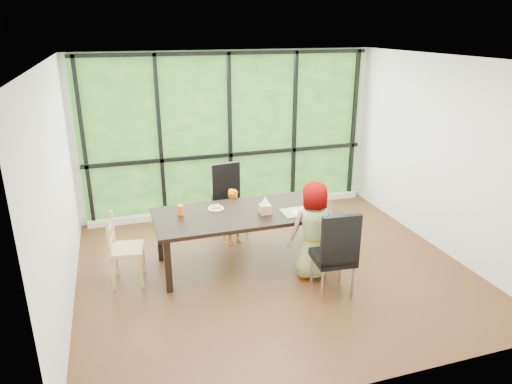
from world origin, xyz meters
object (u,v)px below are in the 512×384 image
plate_near (300,213)px  tissue_box (265,209)px  chair_window_leather (231,200)px  child_older (314,230)px  orange_cup (180,210)px  dining_table (247,237)px  child_toddler (235,217)px  chair_interior_leather (333,252)px  plate_far (216,208)px  chair_end_beech (127,249)px  green_cup (323,207)px

plate_near → tissue_box: tissue_box is taller
chair_window_leather → child_older: 1.73m
tissue_box → orange_cup: bearing=164.5°
dining_table → child_toddler: size_ratio=2.83×
chair_interior_leather → child_toddler: chair_interior_leather is taller
chair_window_leather → plate_far: chair_window_leather is taller
dining_table → child_toddler: (0.00, 0.63, 0.05)m
plate_far → tissue_box: (0.58, -0.34, 0.05)m
child_toddler → tissue_box: tissue_box is taller
plate_far → chair_interior_leather: bearing=-47.1°
chair_window_leather → orange_cup: size_ratio=8.55×
dining_table → chair_interior_leather: (0.77, -1.01, 0.17)m
chair_end_beech → green_cup: 2.57m
child_toddler → green_cup: 1.37m
child_toddler → orange_cup: orange_cup is taller
dining_table → chair_window_leather: 1.02m
orange_cup → green_cup: (1.82, -0.43, -0.01)m
dining_table → tissue_box: tissue_box is taller
chair_end_beech → green_cup: chair_end_beech is taller
tissue_box → child_toddler: bearing=106.0°
chair_window_leather → chair_end_beech: size_ratio=1.20×
child_older → orange_cup: 1.74m
plate_near → dining_table: bearing=158.6°
dining_table → tissue_box: (0.22, -0.13, 0.44)m
chair_end_beech → plate_near: bearing=-87.3°
child_toddler → green_cup: green_cup is taller
orange_cup → plate_near: bearing=-15.7°
chair_interior_leather → chair_end_beech: (-2.33, 0.99, -0.09)m
plate_near → tissue_box: bearing=163.6°
plate_near → plate_far: bearing=155.1°
tissue_box → child_older: bearing=-42.7°
chair_end_beech → green_cup: bearing=-86.8°
chair_interior_leather → green_cup: bearing=-99.9°
child_toddler → plate_near: (0.66, -0.89, 0.33)m
plate_far → green_cup: size_ratio=1.94×
dining_table → tissue_box: 0.50m
chair_end_beech → child_older: child_older is taller
plate_far → orange_cup: 0.48m
chair_end_beech → plate_near: 2.25m
chair_interior_leather → tissue_box: 1.08m
chair_window_leather → tissue_box: chair_window_leather is taller
chair_interior_leather → plate_far: bearing=-42.0°
chair_end_beech → plate_far: (1.19, 0.23, 0.31)m
child_toddler → orange_cup: size_ratio=6.75×
child_toddler → plate_far: size_ratio=3.96×
plate_near → orange_cup: bearing=164.3°
dining_table → child_older: child_older is taller
tissue_box → green_cup: bearing=-10.4°
green_cup → dining_table: bearing=164.7°
dining_table → chair_end_beech: bearing=-179.4°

